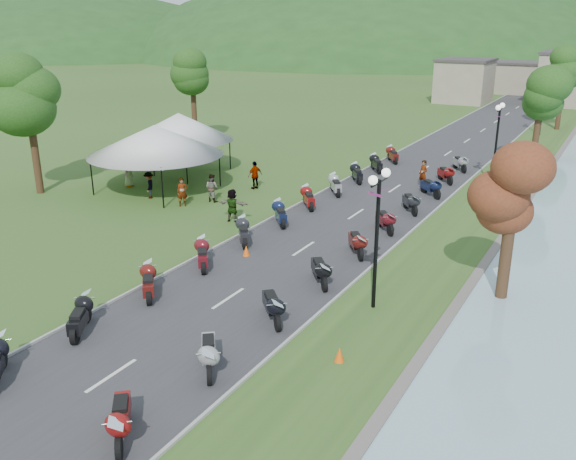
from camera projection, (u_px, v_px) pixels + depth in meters
The scene contains 11 objects.
road at pixel (424, 169), 42.57m from camera, with size 7.00×120.00×0.02m, color #37373A.
far_building at pixel (516, 79), 79.71m from camera, with size 18.00×16.00×5.00m, color gray.
moto_row_left at pixel (224, 243), 26.88m from camera, with size 2.60×44.92×1.10m, color #331411, non-canonical shape.
moto_row_right at pixel (356, 243), 26.98m from camera, with size 2.60×38.65×1.10m, color #331411, non-canonical shape.
vendor_tent_main at pixel (156, 158), 36.63m from camera, with size 5.39×5.39×4.00m, color white, non-canonical shape.
vendor_tent_side at pixel (180, 143), 41.24m from camera, with size 4.81×4.81×4.00m, color white, non-canonical shape.
tree_park_left at pixel (30, 112), 35.20m from camera, with size 3.50×3.50×9.72m, color #2B5B1C, non-canonical shape.
tree_lakeside at pixel (511, 217), 21.97m from camera, with size 2.26×2.26×6.29m, color #2B5B1C, non-canonical shape.
pedestrian_a at pixel (183, 206), 34.16m from camera, with size 0.59×0.43×1.62m, color slate.
pedestrian_b at pixel (212, 201), 35.05m from camera, with size 0.78×0.43×1.61m, color slate.
pedestrian_c at pixel (150, 198), 35.68m from camera, with size 1.01×0.42×1.57m, color slate.
Camera 1 is at (12.13, -0.94, 9.91)m, focal length 38.00 mm.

